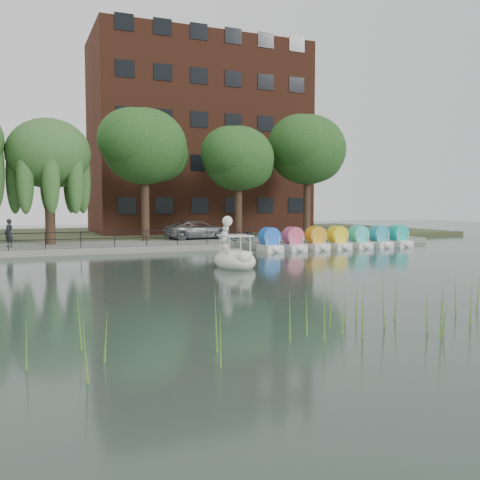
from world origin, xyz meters
TOP-DOWN VIEW (x-y plane):
  - ground_plane at (0.00, 0.00)m, footprint 120.00×120.00m
  - promenade at (0.00, 16.00)m, footprint 40.00×6.00m
  - kerb at (0.00, 13.05)m, footprint 40.00×0.25m
  - land_strip at (0.00, 30.00)m, footprint 60.00×22.00m
  - railing at (0.00, 13.25)m, footprint 32.00×0.05m
  - apartment_building at (7.00, 29.97)m, footprint 20.00×10.07m
  - willow_mid at (-7.50, 17.00)m, footprint 5.32×5.32m
  - broadleaf_center at (-1.00, 18.00)m, footprint 6.00×6.00m
  - broadleaf_right at (6.00, 17.50)m, footprint 5.40×5.40m
  - broadleaf_far at (12.50, 18.50)m, footprint 6.30×6.30m
  - minivan at (2.98, 18.13)m, footprint 3.22×5.92m
  - bicycle at (5.19, 14.85)m, footprint 0.64×1.73m
  - pedestrian at (-9.98, 15.57)m, footprint 0.83×0.85m
  - swan_boat at (0.13, 3.86)m, footprint 1.84×3.04m
  - pedal_boat_row at (10.49, 10.78)m, footprint 11.35×1.70m

SIDE VIEW (x-z plane):
  - ground_plane at x=0.00m, z-range 0.00..0.00m
  - land_strip at x=0.00m, z-range 0.00..0.36m
  - promenade at x=0.00m, z-range 0.00..0.40m
  - kerb at x=0.00m, z-range 0.00..0.40m
  - swan_boat at x=0.13m, z-range -0.69..1.77m
  - pedal_boat_row at x=10.49m, z-range -0.09..1.31m
  - bicycle at x=5.19m, z-range 0.40..1.40m
  - railing at x=0.00m, z-range 0.65..1.65m
  - minivan at x=2.98m, z-range 0.40..1.98m
  - pedestrian at x=-9.98m, z-range 0.40..2.38m
  - willow_mid at x=-7.50m, z-range 2.17..10.32m
  - broadleaf_right at x=6.00m, z-range 2.22..10.55m
  - broadleaf_center at x=-1.00m, z-range 2.44..11.69m
  - broadleaf_far at x=12.50m, z-range 2.54..12.25m
  - apartment_building at x=7.00m, z-range 0.36..18.36m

